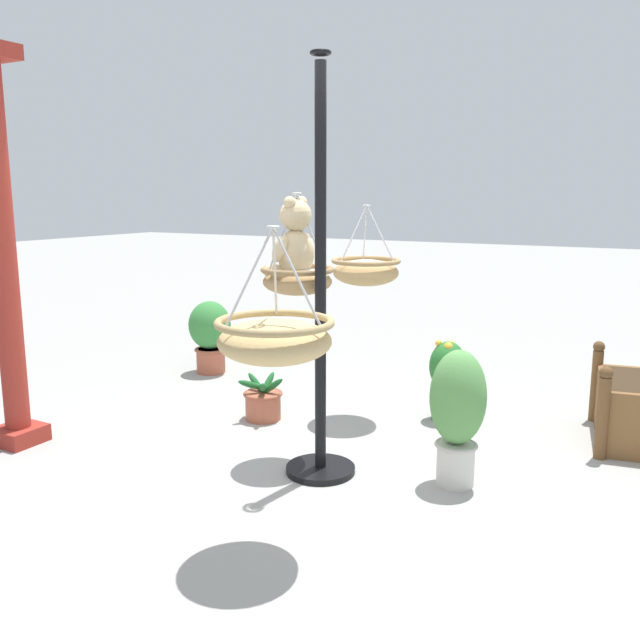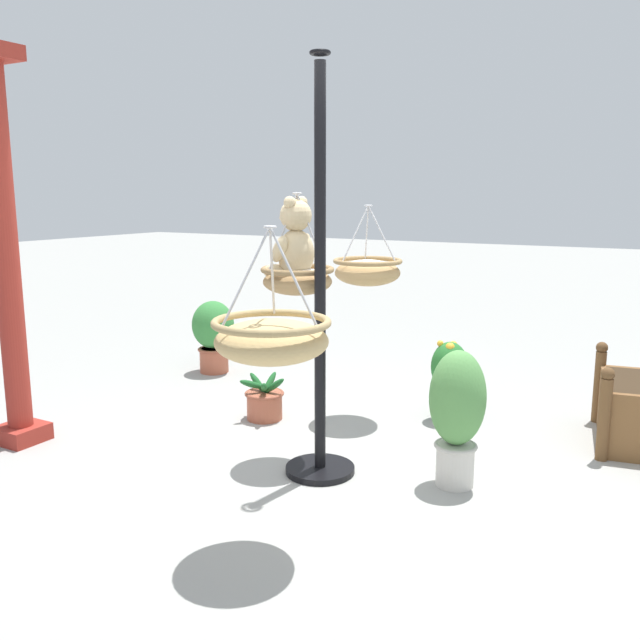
{
  "view_description": "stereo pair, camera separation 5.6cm",
  "coord_description": "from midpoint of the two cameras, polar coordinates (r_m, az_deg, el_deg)",
  "views": [
    {
      "loc": [
        -3.69,
        -1.9,
        1.74
      ],
      "look_at": [
        -0.01,
        0.1,
        0.95
      ],
      "focal_mm": 37.49,
      "sensor_mm": 36.0,
      "label": 1
    },
    {
      "loc": [
        -3.66,
        -1.95,
        1.74
      ],
      "look_at": [
        -0.01,
        0.1,
        0.95
      ],
      "focal_mm": 37.49,
      "sensor_mm": 36.0,
      "label": 2
    }
  ],
  "objects": [
    {
      "name": "potted_plant_bushy_green",
      "position": [
        6.65,
        -9.61,
        -1.08
      ],
      "size": [
        0.41,
        0.41,
        0.71
      ],
      "color": "#AD563D",
      "rests_on": "ground"
    },
    {
      "name": "display_pole_central",
      "position": [
        4.1,
        -0.35,
        -2.55
      ],
      "size": [
        0.44,
        0.44,
        2.54
      ],
      "color": "black",
      "rests_on": "ground"
    },
    {
      "name": "hanging_basket_left_high",
      "position": [
        3.15,
        -4.4,
        -1.57
      ],
      "size": [
        0.57,
        0.57,
        0.64
      ],
      "color": "tan"
    },
    {
      "name": "teddy_bear",
      "position": [
        4.27,
        -2.62,
        6.53
      ],
      "size": [
        0.36,
        0.33,
        0.52
      ],
      "color": "#D1B789"
    },
    {
      "name": "hanging_basket_right_low",
      "position": [
        5.14,
        3.63,
        4.24
      ],
      "size": [
        0.53,
        0.53,
        0.61
      ],
      "color": "tan"
    },
    {
      "name": "potted_plant_tall_leafy",
      "position": [
        5.29,
        -5.2,
        -6.92
      ],
      "size": [
        0.36,
        0.37,
        0.36
      ],
      "color": "#AD563D",
      "rests_on": "ground"
    },
    {
      "name": "ground_plane",
      "position": [
        4.5,
        0.89,
        -12.07
      ],
      "size": [
        40.0,
        40.0,
        0.0
      ],
      "primitive_type": "plane",
      "color": "#9E9E99"
    },
    {
      "name": "hanging_basket_with_teddy",
      "position": [
        4.28,
        -2.32,
        3.53
      ],
      "size": [
        0.47,
        0.47,
        0.65
      ],
      "color": "#A37F51"
    },
    {
      "name": "potted_plant_small_succulent",
      "position": [
        4.1,
        11.27,
        -7.57
      ],
      "size": [
        0.34,
        0.34,
        0.84
      ],
      "color": "beige",
      "rests_on": "ground"
    },
    {
      "name": "potted_plant_fern_front",
      "position": [
        5.29,
        10.52,
        -4.84
      ],
      "size": [
        0.29,
        0.29,
        0.63
      ],
      "color": "#2D5638",
      "rests_on": "ground"
    },
    {
      "name": "greenhouse_pillar_left",
      "position": [
        5.02,
        -25.66,
        4.59
      ],
      "size": [
        0.32,
        0.32,
        2.69
      ],
      "color": "#9E2D23",
      "rests_on": "ground"
    }
  ]
}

